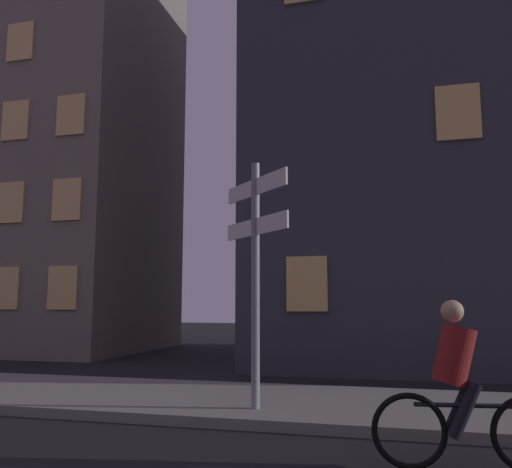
# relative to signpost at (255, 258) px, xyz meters

# --- Properties ---
(sidewalk_kerb) EXTENTS (40.00, 2.99, 0.14)m
(sidewalk_kerb) POSITION_rel_signpost_xyz_m (-0.64, 0.81, -2.15)
(sidewalk_kerb) COLOR gray
(sidewalk_kerb) RESTS_ON ground_plane
(signpost) EXTENTS (1.20, 1.20, 3.46)m
(signpost) POSITION_rel_signpost_xyz_m (0.00, 0.00, 0.00)
(signpost) COLOR gray
(signpost) RESTS_ON sidewalk_kerb
(cyclist) EXTENTS (1.81, 0.37, 1.61)m
(cyclist) POSITION_rel_signpost_xyz_m (2.49, -1.72, -1.47)
(cyclist) COLOR black
(cyclist) RESTS_ON ground_plane
(building_left_block) EXTENTS (9.34, 6.31, 17.86)m
(building_left_block) POSITION_rel_signpost_xyz_m (-10.66, 8.67, 6.71)
(building_left_block) COLOR slate
(building_left_block) RESTS_ON ground_plane
(building_right_block) EXTENTS (13.11, 8.98, 13.79)m
(building_right_block) POSITION_rel_signpost_xyz_m (4.99, 8.69, 4.67)
(building_right_block) COLOR #383842
(building_right_block) RESTS_ON ground_plane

